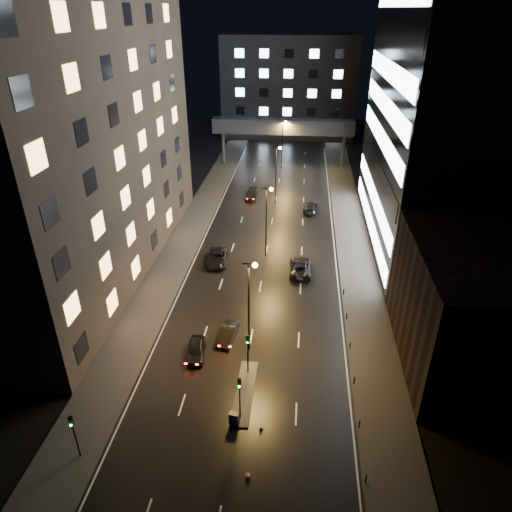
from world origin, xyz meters
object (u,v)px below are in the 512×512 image
Objects in this scene: car_away_c at (217,258)px; car_away_d at (251,195)px; car_away_b at (228,333)px; car_toward_b at (310,207)px; car_toward_a at (300,267)px; car_away_a at (196,350)px; utility_cabinet at (234,419)px.

car_away_c reaches higher than car_away_d.
car_away_d is at bearing 99.40° from car_away_b.
car_away_b is at bearing -81.24° from car_away_c.
car_away_c reaches higher than car_toward_b.
car_toward_b is at bearing -95.23° from car_toward_a.
car_away_d is at bearing -71.51° from car_toward_a.
car_away_a is 20.15m from car_toward_a.
car_toward_b reaches higher than car_away_d.
utility_cabinet is at bearing -82.15° from car_away_c.
car_away_c is 1.15× the size of car_away_d.
car_away_a is at bearing 133.16° from utility_cabinet.
car_toward_a is at bearing -12.39° from car_away_c.
car_away_a is 3.97m from car_away_b.
car_toward_b is (11.32, 38.20, 0.03)m from car_away_a.
car_away_a is 0.75× the size of car_away_c.
car_away_d is 27.21m from car_toward_a.
utility_cabinet is at bearing -71.82° from car_away_b.
car_away_a is 0.71× the size of car_toward_a.
utility_cabinet is (-4.97, -25.71, -0.07)m from car_toward_a.
car_toward_b is 4.27× the size of utility_cabinet.
car_away_c is (-3.98, 16.03, 0.08)m from car_away_b.
car_away_b is at bearing -86.43° from car_away_d.
car_away_c is at bearing 63.14° from car_toward_b.
utility_cabinet is (2.30, -11.10, 0.05)m from car_away_b.
car_away_b is 16.32m from car_toward_a.
car_away_a is 0.86× the size of car_away_d.
car_toward_a is at bearing 92.60° from car_toward_b.
car_away_c is 4.65× the size of utility_cabinet.
car_away_c is at bearing 86.80° from car_away_a.
car_toward_b is at bearing 82.78° from car_away_b.
car_away_d is (0.66, 43.05, -0.01)m from car_away_a.
car_away_b reaches higher than utility_cabinet.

